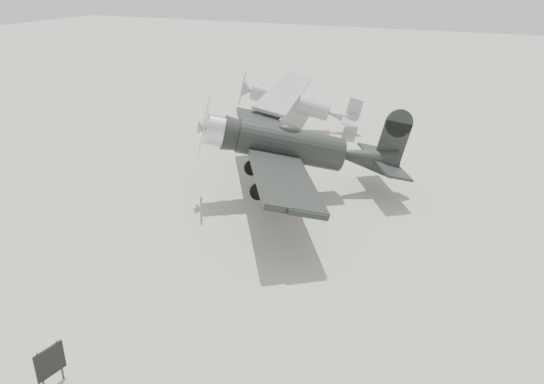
{
  "coord_description": "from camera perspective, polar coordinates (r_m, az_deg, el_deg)",
  "views": [
    {
      "loc": [
        7.31,
        -14.71,
        9.94
      ],
      "look_at": [
        -0.96,
        3.23,
        1.5
      ],
      "focal_mm": 35.0,
      "sensor_mm": 36.0,
      "label": 1
    }
  ],
  "objects": [
    {
      "name": "ground",
      "position": [
        19.19,
        -1.45,
        -8.05
      ],
      "size": [
        160.0,
        160.0,
        0.0
      ],
      "primitive_type": "plane",
      "color": "gray",
      "rests_on": "ground"
    },
    {
      "name": "lowwing_monoplane",
      "position": [
        24.3,
        2.98,
        4.79
      ],
      "size": [
        10.83,
        12.54,
        4.35
      ],
      "rotation": [
        0.0,
        0.24,
        0.56
      ],
      "color": "black",
      "rests_on": "ground"
    },
    {
      "name": "sign_board",
      "position": [
        15.15,
        -22.77,
        -16.53
      ],
      "size": [
        0.18,
        0.82,
        1.19
      ],
      "rotation": [
        0.0,
        0.0,
        -0.15
      ],
      "color": "#333333",
      "rests_on": "ground"
    },
    {
      "name": "highwing_monoplane",
      "position": [
        34.84,
        2.5,
        9.9
      ],
      "size": [
        7.98,
        11.16,
        3.15
      ],
      "rotation": [
        0.0,
        0.23,
        0.22
      ],
      "color": "gray",
      "rests_on": "ground"
    }
  ]
}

